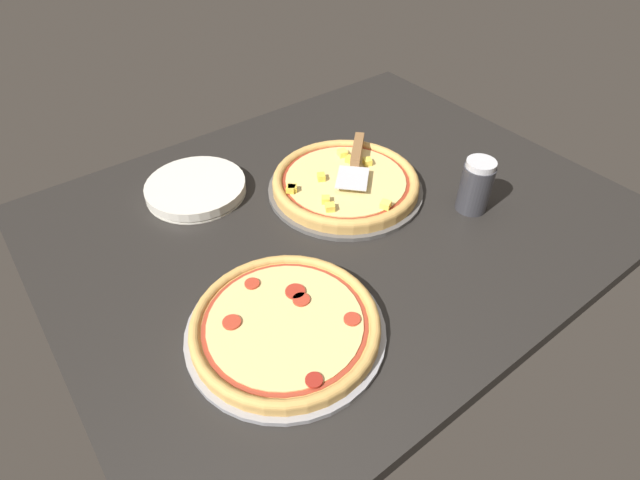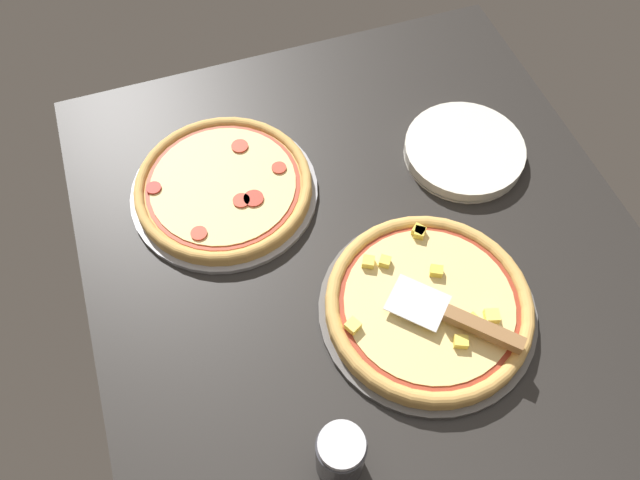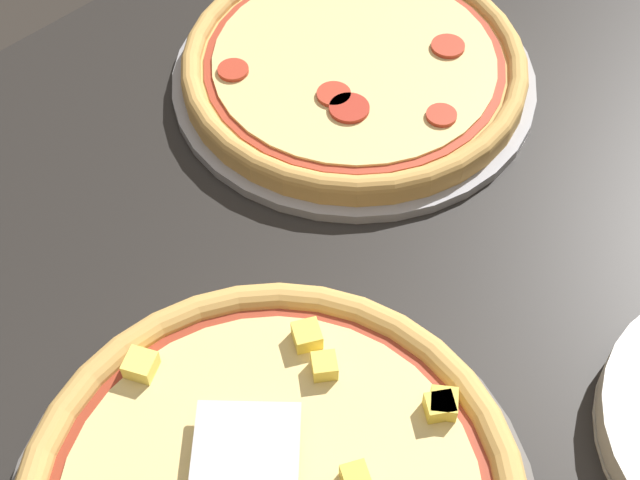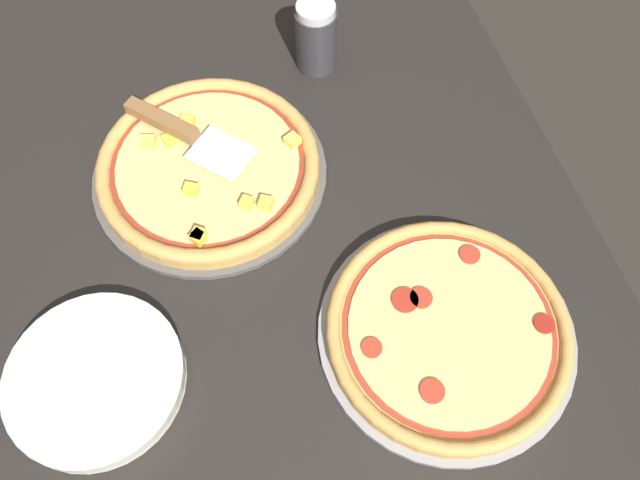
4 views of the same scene
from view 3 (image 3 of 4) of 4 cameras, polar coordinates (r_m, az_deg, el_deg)
ground_plane at (r=68.15cm, az=-1.61°, el=-10.99°), size 122.13×96.98×3.60cm
pizza_pan_back at (r=86.90cm, az=2.16°, el=10.28°), size 34.74×34.74×1.00cm
pizza_back at (r=85.67cm, az=2.20°, el=11.16°), size 32.66×32.66×2.58cm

